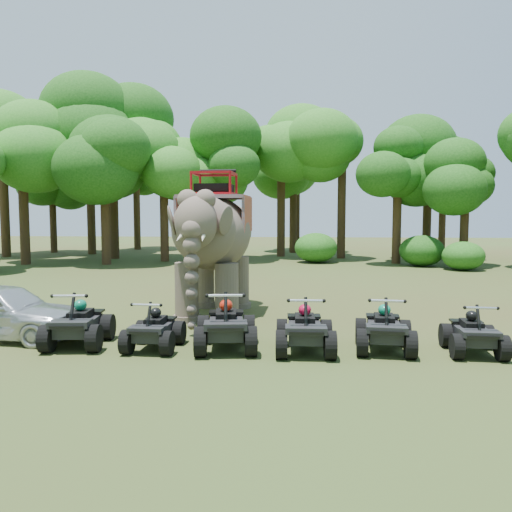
{
  "coord_description": "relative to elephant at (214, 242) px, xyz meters",
  "views": [
    {
      "loc": [
        1.1,
        -12.48,
        3.05
      ],
      "look_at": [
        0.0,
        1.2,
        1.9
      ],
      "focal_mm": 35.0,
      "sensor_mm": 36.0,
      "label": 1
    }
  ],
  "objects": [
    {
      "name": "tree_40",
      "position": [
        -13.19,
        22.17,
        3.11
      ],
      "size": [
        7.45,
        7.45,
        10.64
      ],
      "primitive_type": null,
      "color": "#195114",
      "rests_on": "ground"
    },
    {
      "name": "atv_4",
      "position": [
        4.47,
        -3.81,
        -1.58
      ],
      "size": [
        1.4,
        1.81,
        1.26
      ],
      "primitive_type": null,
      "rotation": [
        0.0,
        0.0,
        -0.1
      ],
      "color": "black",
      "rests_on": "ground"
    },
    {
      "name": "tree_34",
      "position": [
        2.24,
        24.94,
        2.49
      ],
      "size": [
        6.59,
        6.59,
        9.41
      ],
      "primitive_type": null,
      "color": "#195114",
      "rests_on": "ground"
    },
    {
      "name": "tree_28",
      "position": [
        -9.07,
        14.53,
        2.1
      ],
      "size": [
        6.04,
        6.04,
        8.63
      ],
      "primitive_type": null,
      "color": "#195114",
      "rests_on": "ground"
    },
    {
      "name": "tree_37",
      "position": [
        13.95,
        25.41,
        1.71
      ],
      "size": [
        5.48,
        5.48,
        7.83
      ],
      "primitive_type": null,
      "color": "#195114",
      "rests_on": "ground"
    },
    {
      "name": "tree_1",
      "position": [
        5.61,
        20.11,
        2.31
      ],
      "size": [
        6.33,
        6.33,
        9.04
      ],
      "primitive_type": null,
      "color": "#195114",
      "rests_on": "ground"
    },
    {
      "name": "ground",
      "position": [
        1.38,
        -2.49,
        -2.21
      ],
      "size": [
        110.0,
        110.0,
        0.0
      ],
      "primitive_type": "plane",
      "color": "#47381E",
      "rests_on": "ground"
    },
    {
      "name": "tree_36",
      "position": [
        -10.01,
        18.46,
        3.03
      ],
      "size": [
        7.34,
        7.34,
        10.48
      ],
      "primitive_type": null,
      "color": "#195114",
      "rests_on": "ground"
    },
    {
      "name": "tree_29",
      "position": [
        -6.05,
        16.83,
        1.93
      ],
      "size": [
        5.79,
        5.79,
        8.28
      ],
      "primitive_type": null,
      "color": "#195114",
      "rests_on": "ground"
    },
    {
      "name": "atv_5",
      "position": [
        6.36,
        -3.9,
        -1.64
      ],
      "size": [
        1.21,
        1.6,
        1.14
      ],
      "primitive_type": null,
      "rotation": [
        0.0,
        0.0,
        -0.05
      ],
      "color": "black",
      "rests_on": "ground"
    },
    {
      "name": "tree_39",
      "position": [
        2.49,
        26.25,
        2.04
      ],
      "size": [
        5.95,
        5.95,
        8.51
      ],
      "primitive_type": null,
      "color": "#195114",
      "rests_on": "ground"
    },
    {
      "name": "tree_0",
      "position": [
        1.38,
        21.32,
        2.51
      ],
      "size": [
        6.61,
        6.61,
        9.45
      ],
      "primitive_type": null,
      "color": "#195114",
      "rests_on": "ground"
    },
    {
      "name": "parked_car",
      "position": [
        -4.74,
        -3.45,
        -1.52
      ],
      "size": [
        4.18,
        1.95,
        1.38
      ],
      "primitive_type": "imported",
      "rotation": [
        0.0,
        0.0,
        1.49
      ],
      "color": "silver",
      "rests_on": "ground"
    },
    {
      "name": "tree_31",
      "position": [
        -11.31,
        27.43,
        2.38
      ],
      "size": [
        6.42,
        6.42,
        9.18
      ],
      "primitive_type": null,
      "color": "#195114",
      "rests_on": "ground"
    },
    {
      "name": "tree_27",
      "position": [
        -13.99,
        14.12,
        2.3
      ],
      "size": [
        6.31,
        6.31,
        9.02
      ],
      "primitive_type": null,
      "color": "#195114",
      "rests_on": "ground"
    },
    {
      "name": "tree_33",
      "position": [
        11.38,
        19.93,
        2.18
      ],
      "size": [
        6.15,
        6.15,
        8.78
      ],
      "primitive_type": null,
      "color": "#195114",
      "rests_on": "ground"
    },
    {
      "name": "elephant",
      "position": [
        0.0,
        0.0,
        0.0
      ],
      "size": [
        2.52,
        5.35,
        4.42
      ],
      "primitive_type": null,
      "rotation": [
        0.0,
        0.0,
        -0.04
      ],
      "color": "brown",
      "rests_on": "ground"
    },
    {
      "name": "tree_41",
      "position": [
        -3.14,
        17.89,
        1.83
      ],
      "size": [
        5.65,
        5.65,
        8.08
      ],
      "primitive_type": null,
      "color": "#195114",
      "rests_on": "ground"
    },
    {
      "name": "atv_0",
      "position": [
        -2.54,
        -3.95,
        -1.56
      ],
      "size": [
        1.46,
        1.89,
        1.3
      ],
      "primitive_type": null,
      "rotation": [
        0.0,
        0.0,
        0.11
      ],
      "color": "black",
      "rests_on": "ground"
    },
    {
      "name": "tree_3",
      "position": [
        12.34,
        15.26,
        1.07
      ],
      "size": [
        4.59,
        4.59,
        6.55
      ],
      "primitive_type": null,
      "color": "#195114",
      "rests_on": "ground"
    },
    {
      "name": "tree_30",
      "position": [
        -2.3,
        17.42,
        2.24
      ],
      "size": [
        6.24,
        6.24,
        8.91
      ],
      "primitive_type": null,
      "color": "#195114",
      "rests_on": "ground"
    },
    {
      "name": "atv_3",
      "position": [
        2.69,
        -4.05,
        -1.57
      ],
      "size": [
        1.3,
        1.76,
        1.29
      ],
      "primitive_type": null,
      "rotation": [
        0.0,
        0.0,
        0.02
      ],
      "color": "black",
      "rests_on": "ground"
    },
    {
      "name": "tree_2",
      "position": [
        8.7,
        16.57,
        1.72
      ],
      "size": [
        5.5,
        5.5,
        7.86
      ],
      "primitive_type": null,
      "color": "#195114",
      "rests_on": "ground"
    },
    {
      "name": "tree_32",
      "position": [
        -16.89,
        23.48,
        1.55
      ],
      "size": [
        5.26,
        5.26,
        7.51
      ],
      "primitive_type": null,
      "color": "#195114",
      "rests_on": "ground"
    },
    {
      "name": "atv_1",
      "position": [
        -0.72,
        -4.07,
        -1.64
      ],
      "size": [
        1.17,
        1.57,
        1.14
      ],
      "primitive_type": null,
      "rotation": [
        0.0,
        0.0,
        -0.03
      ],
      "color": "black",
      "rests_on": "ground"
    },
    {
      "name": "tree_38",
      "position": [
        -18.36,
        19.31,
        3.17
      ],
      "size": [
        7.53,
        7.53,
        10.76
      ],
      "primitive_type": null,
      "color": "#195114",
      "rests_on": "ground"
    },
    {
      "name": "atv_2",
      "position": [
        0.91,
        -3.95,
        -1.53
      ],
      "size": [
        1.57,
        2.0,
        1.37
      ],
      "primitive_type": null,
      "rotation": [
        0.0,
        0.0,
        0.13
      ],
      "color": "black",
      "rests_on": "ground"
    }
  ]
}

